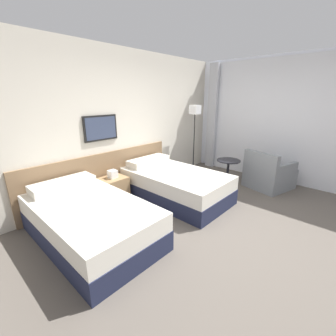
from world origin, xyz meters
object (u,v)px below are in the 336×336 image
bed_near_window (175,184)px  side_table (228,168)px  nightstand (114,189)px  armchair (268,175)px  floor_lamp (195,119)px  bed_near_door (90,220)px

bed_near_window → side_table: 1.26m
nightstand → bed_near_window: bearing=-39.7°
nightstand → armchair: size_ratio=0.61×
floor_lamp → armchair: 2.06m
nightstand → floor_lamp: 2.54m
side_table → armchair: armchair is taller
bed_near_door → nightstand: bearing=39.7°
bed_near_door → nightstand: (0.87, 0.72, -0.03)m
bed_near_door → nightstand: bed_near_door is taller
floor_lamp → side_table: bearing=-103.2°
bed_near_door → side_table: bearing=-9.1°
bed_near_door → bed_near_window: 1.74m
bed_near_window → side_table: bed_near_window is taller
nightstand → floor_lamp: floor_lamp is taller
floor_lamp → side_table: size_ratio=2.78×
armchair → floor_lamp: bearing=25.7°
bed_near_window → side_table: bearing=-22.0°
bed_near_window → nightstand: bed_near_window is taller
armchair → bed_near_door: bearing=87.5°
bed_near_door → side_table: 2.94m
bed_near_door → armchair: 3.64m
bed_near_window → nightstand: bearing=140.3°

